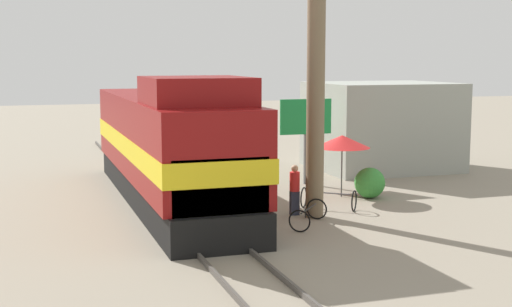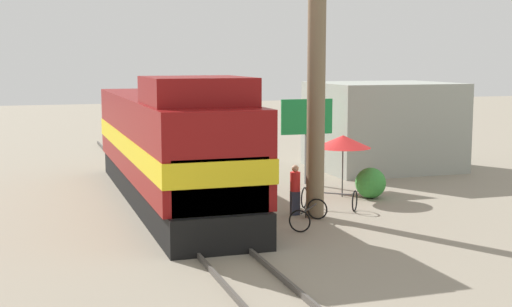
# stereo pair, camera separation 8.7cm
# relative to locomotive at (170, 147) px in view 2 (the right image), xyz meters

# --- Properties ---
(ground_plane) EXTENTS (120.00, 120.00, 0.00)m
(ground_plane) POSITION_rel_locomotive_xyz_m (0.00, -1.62, -2.05)
(ground_plane) COLOR gray
(rail_near) EXTENTS (0.08, 42.07, 0.15)m
(rail_near) POSITION_rel_locomotive_xyz_m (-0.72, -1.62, -1.98)
(rail_near) COLOR #4C4742
(rail_near) RESTS_ON ground_plane
(rail_far) EXTENTS (0.08, 42.07, 0.15)m
(rail_far) POSITION_rel_locomotive_xyz_m (0.72, -1.62, -1.98)
(rail_far) COLOR #4C4742
(rail_far) RESTS_ON ground_plane
(locomotive) EXTENTS (3.22, 15.40, 4.68)m
(locomotive) POSITION_rel_locomotive_xyz_m (0.00, 0.00, 0.00)
(locomotive) COLOR black
(locomotive) RESTS_ON ground_plane
(utility_pole) EXTENTS (1.80, 0.59, 11.30)m
(utility_pole) POSITION_rel_locomotive_xyz_m (4.11, -3.64, 3.62)
(utility_pole) COLOR #726047
(utility_pole) RESTS_ON ground_plane
(vendor_umbrella) EXTENTS (2.11, 2.11, 2.35)m
(vendor_umbrella) POSITION_rel_locomotive_xyz_m (6.44, -0.77, 0.06)
(vendor_umbrella) COLOR #4C4C4C
(vendor_umbrella) RESTS_ON ground_plane
(billboard_sign) EXTENTS (2.26, 0.12, 3.55)m
(billboard_sign) POSITION_rel_locomotive_xyz_m (6.19, 2.24, 0.59)
(billboard_sign) COLOR #595959
(billboard_sign) RESTS_ON ground_plane
(shrub_cluster) EXTENTS (1.16, 1.16, 1.16)m
(shrub_cluster) POSITION_rel_locomotive_xyz_m (7.34, -1.33, -1.47)
(shrub_cluster) COLOR #388C38
(shrub_cluster) RESTS_ON ground_plane
(person_bystander) EXTENTS (0.34, 0.34, 1.70)m
(person_bystander) POSITION_rel_locomotive_xyz_m (3.59, -3.17, -1.13)
(person_bystander) COLOR #2D3347
(person_bystander) RESTS_ON ground_plane
(bicycle) EXTENTS (1.91, 1.72, 0.74)m
(bicycle) POSITION_rel_locomotive_xyz_m (5.02, -2.74, -1.67)
(bicycle) COLOR black
(bicycle) RESTS_ON ground_plane
(bicycle_spare) EXTENTS (1.75, 1.93, 0.70)m
(bicycle_spare) POSITION_rel_locomotive_xyz_m (3.44, -4.75, -1.69)
(bicycle_spare) COLOR black
(bicycle_spare) RESTS_ON ground_plane
(building_block_distant) EXTENTS (6.21, 5.33, 4.09)m
(building_block_distant) POSITION_rel_locomotive_xyz_m (11.22, 5.07, -0.01)
(building_block_distant) COLOR #999E93
(building_block_distant) RESTS_ON ground_plane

